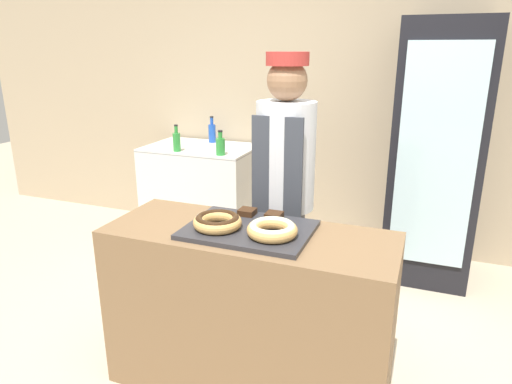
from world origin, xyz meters
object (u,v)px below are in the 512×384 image
Objects in this scene: donut_chocolate_glaze at (217,221)px; brownie_back_right at (274,215)px; donut_light_glaze at (272,229)px; chest_freezer at (202,193)px; baker_person at (285,193)px; beverage_fridge at (436,155)px; serving_tray at (249,230)px; bottle_green_b at (177,141)px; brownie_back_left at (247,212)px; bottle_green at (220,146)px; bottle_blue at (212,132)px.

brownie_back_right is (0.22, 0.23, -0.02)m from donut_chocolate_glaze.
donut_light_glaze is 0.24× the size of chest_freezer.
beverage_fridge reaches higher than baker_person.
bottle_green_b reaches higher than serving_tray.
brownie_back_left is 0.05× the size of baker_person.
baker_person is at bearing 102.25° from donut_light_glaze.
beverage_fridge is (0.93, 1.56, 0.05)m from brownie_back_left.
bottle_green reaches higher than brownie_back_left.
donut_light_glaze is 2.09m from bottle_green_b.
donut_chocolate_glaze reaches higher than chest_freezer.
bottle_green_b is at bearing 130.88° from serving_tray.
bottle_green_b is at bearing -179.43° from bottle_green.
brownie_back_right is at bearing -44.06° from bottle_green_b.
donut_chocolate_glaze is at bearing -59.96° from chest_freezer.
donut_chocolate_glaze is 0.24m from brownie_back_left.
bottle_blue is 0.49m from bottle_green_b.
beverage_fridge is at bearing 60.88° from donut_chocolate_glaze.
baker_person is (0.16, 0.61, -0.02)m from donut_chocolate_glaze.
bottle_green_b is at bearing 144.28° from baker_person.
brownie_back_left is at bearing 134.27° from donut_light_glaze.
beverage_fridge is 1.98× the size of chest_freezer.
donut_light_glaze is at bearing -77.75° from baker_person.
donut_chocolate_glaze is 1.70m from bottle_green.
bottle_green reaches higher than chest_freezer.
bottle_green_b is (-1.20, 1.31, 0.06)m from brownie_back_left.
serving_tray is 2.27m from bottle_blue.
serving_tray is 0.18m from brownie_back_left.
donut_chocolate_glaze reaches higher than brownie_back_left.
beverage_fridge is at bearing -0.19° from chest_freezer.
serving_tray is 2.93× the size of bottle_green.
bottle_green_b is (-1.42, 1.54, 0.04)m from donut_light_glaze.
donut_light_glaze is 2.87× the size of brownie_back_right.
donut_light_glaze is at bearing -57.03° from bottle_green.
beverage_fridge reaches higher than donut_chocolate_glaze.
beverage_fridge is at bearing 63.75° from serving_tray.
serving_tray is at bearing -49.12° from bottle_green_b.
donut_chocolate_glaze reaches higher than brownie_back_right.
serving_tray is 0.35× the size of baker_person.
serving_tray is at bearing -59.11° from bottle_blue.
donut_chocolate_glaze and donut_light_glaze have the same top height.
beverage_fridge is 9.37× the size of bottle_green.
bottle_blue reaches higher than donut_light_glaze.
chest_freezer is at bearing 135.17° from baker_person.
baker_person is 1.27m from bottle_green.
baker_person reaches higher than donut_light_glaze.
beverage_fridge reaches higher than brownie_back_right.
brownie_back_right is at bearing -55.14° from bottle_blue.
baker_person reaches higher than donut_chocolate_glaze.
donut_light_glaze reaches higher than brownie_back_left.
beverage_fridge is at bearing 8.25° from bottle_green.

